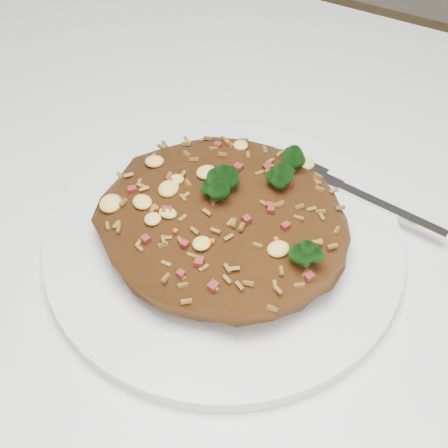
{
  "coord_description": "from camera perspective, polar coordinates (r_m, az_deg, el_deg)",
  "views": [
    {
      "loc": [
        0.1,
        -0.28,
        1.14
      ],
      "look_at": [
        -0.05,
        0.0,
        0.78
      ],
      "focal_mm": 50.0,
      "sensor_mm": 36.0,
      "label": 1
    }
  ],
  "objects": [
    {
      "name": "fork",
      "position": [
        0.54,
        12.68,
        2.46
      ],
      "size": [
        0.16,
        0.04,
        0.0
      ],
      "rotation": [
        0.0,
        0.0,
        -0.14
      ],
      "color": "silver",
      "rests_on": "plate"
    },
    {
      "name": "fried_rice",
      "position": [
        0.48,
        0.1,
        0.98
      ],
      "size": [
        0.2,
        0.18,
        0.06
      ],
      "color": "brown",
      "rests_on": "plate"
    },
    {
      "name": "plate",
      "position": [
        0.5,
        0.0,
        -1.65
      ],
      "size": [
        0.28,
        0.28,
        0.01
      ],
      "primitive_type": "cylinder",
      "color": "white",
      "rests_on": "dining_table"
    },
    {
      "name": "dining_table",
      "position": [
        0.57,
        4.44,
        -9.82
      ],
      "size": [
        1.2,
        0.8,
        0.75
      ],
      "color": "white",
      "rests_on": "ground"
    }
  ]
}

